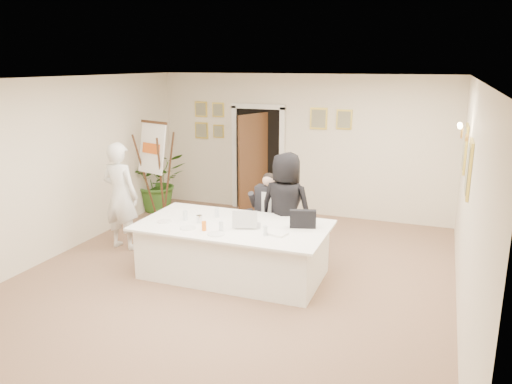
{
  "coord_description": "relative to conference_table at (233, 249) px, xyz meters",
  "views": [
    {
      "loc": [
        2.65,
        -6.08,
        3.0
      ],
      "look_at": [
        0.13,
        0.6,
        1.15
      ],
      "focal_mm": 35.0,
      "sensor_mm": 36.0,
      "label": 1
    }
  ],
  "objects": [
    {
      "name": "floor",
      "position": [
        0.04,
        -0.12,
        -0.39
      ],
      "size": [
        7.0,
        7.0,
        0.0
      ],
      "primitive_type": "plane",
      "color": "brown",
      "rests_on": "ground"
    },
    {
      "name": "ceiling",
      "position": [
        0.04,
        -0.12,
        2.41
      ],
      "size": [
        6.0,
        7.0,
        0.02
      ],
      "primitive_type": "cube",
      "color": "white",
      "rests_on": "wall_back"
    },
    {
      "name": "wall_back",
      "position": [
        0.04,
        3.38,
        1.01
      ],
      "size": [
        6.0,
        0.1,
        2.8
      ],
      "primitive_type": "cube",
      "color": "beige",
      "rests_on": "floor"
    },
    {
      "name": "wall_front",
      "position": [
        0.04,
        -3.62,
        1.01
      ],
      "size": [
        6.0,
        0.1,
        2.8
      ],
      "primitive_type": "cube",
      "color": "beige",
      "rests_on": "floor"
    },
    {
      "name": "wall_left",
      "position": [
        -2.96,
        -0.12,
        1.01
      ],
      "size": [
        0.1,
        7.0,
        2.8
      ],
      "primitive_type": "cube",
      "color": "beige",
      "rests_on": "floor"
    },
    {
      "name": "wall_right",
      "position": [
        3.04,
        -0.12,
        1.01
      ],
      "size": [
        0.1,
        7.0,
        2.8
      ],
      "primitive_type": "cube",
      "color": "beige",
      "rests_on": "floor"
    },
    {
      "name": "doorway",
      "position": [
        -0.84,
        3.2,
        0.65
      ],
      "size": [
        1.14,
        0.86,
        2.2
      ],
      "color": "black",
      "rests_on": "floor"
    },
    {
      "name": "pictures_back_wall",
      "position": [
        -0.76,
        3.35,
        1.46
      ],
      "size": [
        3.4,
        0.06,
        0.8
      ],
      "primitive_type": null,
      "color": "#E1C94D",
      "rests_on": "wall_back"
    },
    {
      "name": "pictures_right_wall",
      "position": [
        3.01,
        1.08,
        1.36
      ],
      "size": [
        0.06,
        2.2,
        0.8
      ],
      "primitive_type": null,
      "color": "#E1C94D",
      "rests_on": "wall_right"
    },
    {
      "name": "wall_sconce",
      "position": [
        2.94,
        1.08,
        1.71
      ],
      "size": [
        0.2,
        0.3,
        0.24
      ],
      "primitive_type": null,
      "color": "gold",
      "rests_on": "wall_right"
    },
    {
      "name": "conference_table",
      "position": [
        0.0,
        0.0,
        0.0
      ],
      "size": [
        2.7,
        1.44,
        0.78
      ],
      "color": "white",
      "rests_on": "floor"
    },
    {
      "name": "seated_man",
      "position": [
        0.13,
        1.12,
        0.26
      ],
      "size": [
        0.69,
        0.72,
        1.31
      ],
      "primitive_type": null,
      "rotation": [
        0.0,
        0.0,
        0.25
      ],
      "color": "black",
      "rests_on": "floor"
    },
    {
      "name": "flip_chart",
      "position": [
        -2.38,
        1.89,
        0.49
      ],
      "size": [
        0.69,
        0.52,
        1.91
      ],
      "color": "#3D2813",
      "rests_on": "floor"
    },
    {
      "name": "standing_man",
      "position": [
        -2.16,
        0.38,
        0.5
      ],
      "size": [
        0.68,
        0.47,
        1.78
      ],
      "primitive_type": "imported",
      "rotation": [
        0.0,
        0.0,
        3.07
      ],
      "color": "white",
      "rests_on": "floor"
    },
    {
      "name": "standing_woman",
      "position": [
        0.54,
        0.78,
        0.47
      ],
      "size": [
        0.89,
        0.63,
        1.72
      ],
      "primitive_type": "imported",
      "rotation": [
        0.0,
        0.0,
        3.04
      ],
      "color": "black",
      "rests_on": "floor"
    },
    {
      "name": "potted_palm",
      "position": [
        -2.76,
        2.5,
        0.23
      ],
      "size": [
        1.48,
        1.46,
        1.24
      ],
      "primitive_type": "imported",
      "rotation": [
        0.0,
        0.0,
        0.72
      ],
      "color": "#325D1F",
      "rests_on": "floor"
    },
    {
      "name": "laptop",
      "position": [
        0.24,
        -0.01,
        0.52
      ],
      "size": [
        0.45,
        0.46,
        0.28
      ],
      "primitive_type": null,
      "rotation": [
        0.0,
        0.0,
        0.33
      ],
      "color": "#B7BABC",
      "rests_on": "conference_table"
    },
    {
      "name": "laptop_bag",
      "position": [
        0.97,
        0.21,
        0.51
      ],
      "size": [
        0.38,
        0.2,
        0.25
      ],
      "primitive_type": "cube",
      "rotation": [
        0.0,
        0.0,
        0.3
      ],
      "color": "black",
      "rests_on": "conference_table"
    },
    {
      "name": "paper_stack",
      "position": [
        0.72,
        -0.2,
        0.4
      ],
      "size": [
        0.31,
        0.25,
        0.03
      ],
      "primitive_type": "cube",
      "rotation": [
        0.0,
        0.0,
        -0.26
      ],
      "color": "white",
      "rests_on": "conference_table"
    },
    {
      "name": "plate_left",
      "position": [
        -0.97,
        -0.25,
        0.39
      ],
      "size": [
        0.21,
        0.21,
        0.01
      ],
      "primitive_type": "cylinder",
      "rotation": [
        0.0,
        0.0,
        -0.01
      ],
      "color": "white",
      "rests_on": "conference_table"
    },
    {
      "name": "plate_mid",
      "position": [
        -0.51,
        -0.39,
        0.39
      ],
      "size": [
        0.24,
        0.24,
        0.01
      ],
      "primitive_type": "cylinder",
      "rotation": [
        0.0,
        0.0,
        -0.07
      ],
      "color": "white",
      "rests_on": "conference_table"
    },
    {
      "name": "plate_near",
      "position": [
        -0.04,
        -0.48,
        0.39
      ],
      "size": [
        0.26,
        0.26,
        0.01
      ],
      "primitive_type": "cylinder",
      "rotation": [
        0.0,
        0.0,
        -0.11
      ],
      "color": "white",
      "rests_on": "conference_table"
    },
    {
      "name": "glass_a",
      "position": [
        -0.73,
        -0.06,
        0.45
      ],
      "size": [
        0.08,
        0.08,
        0.14
      ],
      "primitive_type": "cylinder",
      "rotation": [
        0.0,
        0.0,
        -0.12
      ],
      "color": "silver",
      "rests_on": "conference_table"
    },
    {
      "name": "glass_b",
      "position": [
        -0.03,
        -0.34,
        0.45
      ],
      "size": [
        0.08,
        0.08,
        0.14
      ],
      "primitive_type": "cylinder",
      "rotation": [
        0.0,
        0.0,
        0.33
      ],
      "color": "silver",
      "rests_on": "conference_table"
    },
    {
      "name": "glass_c",
      "position": [
        0.59,
        -0.3,
        0.45
      ],
      "size": [
        0.07,
        0.07,
        0.14
      ],
      "primitive_type": "cylinder",
      "rotation": [
        0.0,
        0.0,
        -0.22
      ],
      "color": "silver",
      "rests_on": "conference_table"
    },
    {
      "name": "glass_d",
      "position": [
        -0.36,
        0.23,
        0.45
      ],
      "size": [
        0.08,
        0.08,
        0.14
      ],
      "primitive_type": "cylinder",
      "rotation": [
        0.0,
        0.0,
        0.15
      ],
      "color": "silver",
      "rests_on": "conference_table"
    },
    {
      "name": "oj_glass",
      "position": [
        -0.26,
        -0.39,
        0.45
      ],
      "size": [
        0.07,
        0.07,
        0.13
      ],
      "primitive_type": "cylinder",
      "rotation": [
        0.0,
        0.0,
        0.01
      ],
      "color": "orange",
      "rests_on": "conference_table"
    },
    {
      "name": "steel_jug",
      "position": [
        -0.48,
        -0.1,
        0.44
      ],
      "size": [
        0.1,
        0.1,
        0.11
      ],
      "primitive_type": "cylinder",
      "rotation": [
        0.0,
        0.0,
        -0.17
      ],
      "color": "silver",
      "rests_on": "conference_table"
    }
  ]
}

